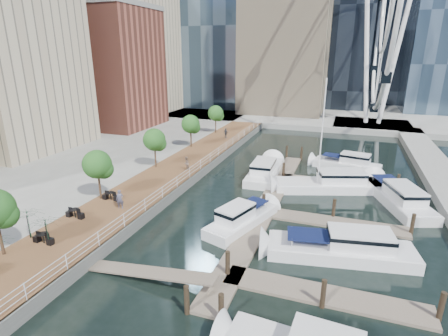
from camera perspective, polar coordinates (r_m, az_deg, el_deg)
ground at (r=26.14m, az=-4.36°, el=-13.50°), size 520.00×520.00×0.00m
boardwalk at (r=41.83m, az=-7.47°, el=-0.41°), size 6.00×60.00×1.00m
seawall at (r=40.61m, az=-3.68°, el=-0.86°), size 0.25×60.00×1.00m
land_inland at (r=58.83m, az=-31.73°, el=2.43°), size 48.00×90.00×1.00m
land_far at (r=123.34m, az=15.31°, el=11.36°), size 200.00×114.00×1.00m
breakwater at (r=43.74m, az=32.64°, el=-2.39°), size 4.00×60.00×1.00m
pier at (r=73.63m, az=22.96°, el=6.38°), size 14.00×12.00×1.00m
railing at (r=40.33m, az=-3.84°, el=0.54°), size 0.10×60.00×1.05m
floating_docks at (r=33.04m, az=15.72°, el=-6.13°), size 16.00×34.00×2.60m
midrise_condos at (r=63.61m, az=-23.87°, el=16.42°), size 19.00×67.00×28.00m
street_trees at (r=41.08m, az=-11.32°, el=4.55°), size 2.60×42.60×4.60m
cafe_tables at (r=29.49m, az=-25.17°, el=-8.41°), size 2.50×13.70×0.74m
yacht_foreground at (r=26.81m, az=18.35°, el=-13.59°), size 11.42×4.78×2.15m
pedestrian_near at (r=31.29m, az=-16.62°, el=-4.91°), size 0.73×0.62×1.69m
pedestrian_mid at (r=40.06m, az=-6.18°, el=0.75°), size 0.61×0.78×1.59m
pedestrian_far at (r=55.42m, az=0.29°, el=5.73°), size 1.00×0.70×1.57m
moored_yachts at (r=37.29m, az=15.95°, el=-4.14°), size 18.71×34.80×11.50m
cafe_seating at (r=27.34m, az=-29.90°, el=-9.62°), size 4.85×6.41×2.18m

